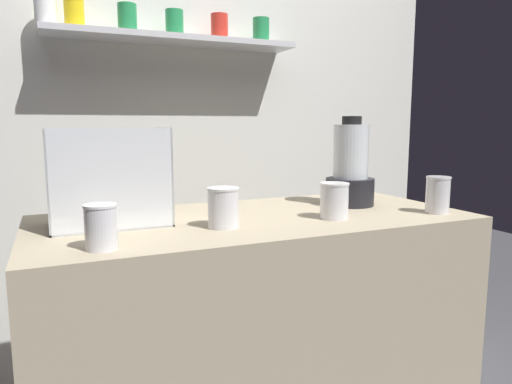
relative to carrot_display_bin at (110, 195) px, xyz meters
name	(u,v)px	position (x,y,z in m)	size (l,w,h in m)	color
counter	(256,346)	(0.45, -0.06, -0.54)	(1.40, 0.64, 0.90)	tan
back_wall_unit	(189,110)	(0.44, 0.71, 0.27)	(2.60, 0.24, 2.50)	silver
carrot_display_bin	(110,195)	(0.00, 0.00, 0.00)	(0.34, 0.21, 0.29)	white
blender_pitcher	(350,171)	(0.85, 0.00, 0.04)	(0.18, 0.18, 0.33)	black
juice_cup_beet_far_left	(101,230)	(-0.05, -0.28, -0.04)	(0.08, 0.08, 0.11)	white
juice_cup_pomegranate_left	(223,210)	(0.29, -0.17, -0.04)	(0.09, 0.09, 0.12)	white
juice_cup_beet_middle	(334,203)	(0.66, -0.19, -0.04)	(0.09, 0.09, 0.11)	white
juice_cup_orange_right	(438,197)	(1.03, -0.25, -0.03)	(0.08, 0.08, 0.12)	white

